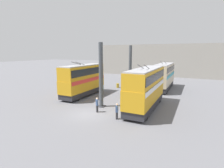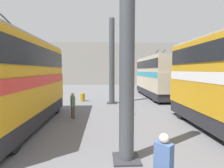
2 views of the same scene
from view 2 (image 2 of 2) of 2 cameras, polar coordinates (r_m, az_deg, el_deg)
depot_back_wall at (r=39.17m, az=-1.63°, el=6.59°), size 0.50×36.00×9.37m
support_column_near at (r=6.24m, az=4.91°, el=11.08°), size 0.97×0.97×8.25m
support_column_far at (r=17.15m, az=-0.06°, el=6.93°), size 0.97×0.97×8.25m
bus_left_far at (r=21.94m, az=13.85°, el=3.09°), size 10.29×2.54×5.51m
bus_right_far at (r=11.04m, az=-27.67°, el=1.81°), size 9.35×2.54×5.67m
person_by_right_row at (r=12.33m, az=-12.67°, el=-6.61°), size 0.48×0.38×1.75m
person_aisle_foreground at (r=4.86m, az=16.44°, el=-24.49°), size 0.47×0.46×1.78m
person_aisle_midway at (r=12.58m, az=4.04°, el=-6.38°), size 0.46×0.47×1.72m
oil_drum at (r=18.79m, az=-9.63°, el=-4.27°), size 0.57×0.57×0.86m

